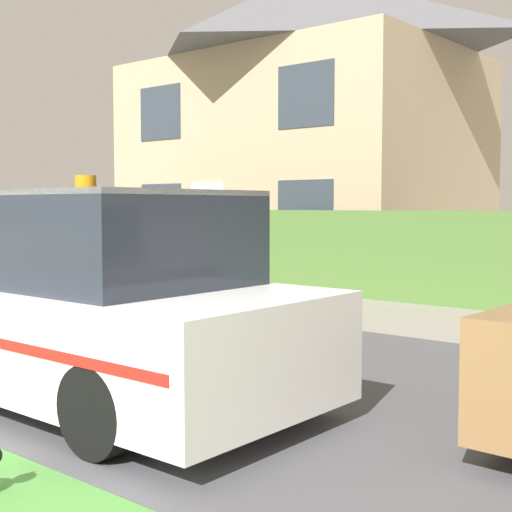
% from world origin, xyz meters
% --- Properties ---
extents(road_strip, '(28.00, 5.14, 0.01)m').
position_xyz_m(road_strip, '(0.00, 3.17, 0.01)').
color(road_strip, '#4C4C51').
rests_on(road_strip, ground).
extents(garden_hedge, '(15.32, 0.55, 1.47)m').
position_xyz_m(garden_hedge, '(-0.92, 8.73, 0.74)').
color(garden_hedge, '#4C7233').
rests_on(garden_hedge, ground).
extents(police_car, '(4.45, 1.82, 1.78)m').
position_xyz_m(police_car, '(-0.84, 1.67, 0.80)').
color(police_car, black).
rests_on(police_car, road_strip).
extents(house_left, '(8.32, 6.20, 7.42)m').
position_xyz_m(house_left, '(-6.90, 13.11, 3.79)').
color(house_left, tan).
rests_on(house_left, ground).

